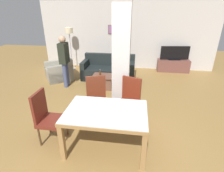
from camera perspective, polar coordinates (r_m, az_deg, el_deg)
ground_plane at (r=3.52m, az=-1.78°, el=-18.61°), size 18.00×18.00×0.00m
back_wall at (r=7.53m, az=4.75°, el=15.98°), size 7.20×0.09×2.70m
divider_pillar at (r=4.01m, az=3.02°, el=9.02°), size 0.39×0.33×2.70m
dining_table at (r=3.14m, az=-1.92°, el=-10.52°), size 1.43×0.97×0.76m
dining_chair_far_left at (r=3.94m, az=-4.87°, el=-3.80°), size 0.60×0.60×1.03m
dining_chair_head_left at (r=3.52m, az=-20.48°, el=-9.05°), size 0.46×0.46×1.03m
dining_chair_far_right at (r=3.89m, az=5.52°, el=-4.25°), size 0.60×0.60×1.03m
sofa at (r=6.46m, az=-1.11°, el=5.06°), size 1.88×0.87×0.85m
armchair at (r=6.67m, az=-16.59°, el=4.52°), size 1.20×1.20×0.78m
coffee_table at (r=5.66m, az=-2.90°, el=1.48°), size 0.66×0.52×0.43m
bottle at (r=5.46m, az=-3.91°, el=3.98°), size 0.06×0.06×0.23m
tv_stand at (r=7.62m, az=19.29°, el=6.30°), size 1.26×0.40×0.49m
tv_screen at (r=7.49m, az=19.83°, el=10.03°), size 1.13×0.26×0.55m
floor_lamp at (r=7.52m, az=-13.80°, el=16.00°), size 0.31×0.31×1.70m
standing_person at (r=5.77m, az=-15.32°, el=8.71°), size 0.23×0.38×1.65m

